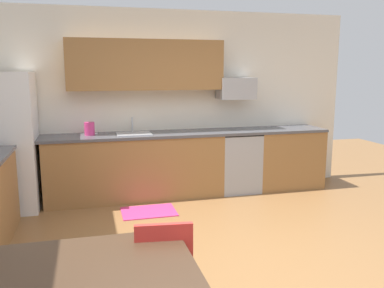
{
  "coord_description": "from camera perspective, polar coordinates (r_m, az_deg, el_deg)",
  "views": [
    {
      "loc": [
        -1.14,
        -3.38,
        1.82
      ],
      "look_at": [
        0.0,
        1.0,
        1.0
      ],
      "focal_mm": 37.93,
      "sensor_mm": 36.0,
      "label": 1
    }
  ],
  "objects": [
    {
      "name": "refrigerator",
      "position": [
        5.77,
        -24.75,
        0.19
      ],
      "size": [
        0.76,
        0.7,
        1.81
      ],
      "primitive_type": "cube",
      "color": "white",
      "rests_on": "ground"
    },
    {
      "name": "cabinet_run_back",
      "position": [
        5.88,
        -7.95,
        -3.31
      ],
      "size": [
        2.5,
        0.6,
        0.9
      ],
      "primitive_type": "cube",
      "color": "olive",
      "rests_on": "ground"
    },
    {
      "name": "cabinet_run_back_right",
      "position": [
        6.58,
        13.08,
        -2.03
      ],
      "size": [
        1.05,
        0.6,
        0.9
      ],
      "primitive_type": "cube",
      "color": "olive",
      "rests_on": "ground"
    },
    {
      "name": "upper_cabinets_back",
      "position": [
        5.87,
        -6.47,
        10.98
      ],
      "size": [
        2.2,
        0.34,
        0.7
      ],
      "primitive_type": "cube",
      "color": "olive"
    },
    {
      "name": "microwave",
      "position": [
        6.19,
        6.2,
        7.78
      ],
      "size": [
        0.54,
        0.36,
        0.32
      ],
      "primitive_type": "cube",
      "color": "#9EA0A5"
    },
    {
      "name": "chair_near_table",
      "position": [
        2.71,
        -3.75,
        -18.81
      ],
      "size": [
        0.44,
        0.44,
        0.85
      ],
      "color": "red",
      "rests_on": "ground"
    },
    {
      "name": "sink_basin",
      "position": [
        5.79,
        -8.17,
        0.82
      ],
      "size": [
        0.48,
        0.4,
        0.14
      ],
      "primitive_type": "cube",
      "color": "#A5A8AD",
      "rests_on": "countertop_back"
    },
    {
      "name": "oven_range",
      "position": [
        6.24,
        6.33,
        -2.43
      ],
      "size": [
        0.6,
        0.6,
        0.91
      ],
      "color": "#999BA0",
      "rests_on": "ground"
    },
    {
      "name": "ground_plane",
      "position": [
        4.01,
        3.75,
        -16.78
      ],
      "size": [
        12.0,
        12.0,
        0.0
      ],
      "primitive_type": "plane",
      "color": "olive"
    },
    {
      "name": "countertop_back",
      "position": [
        5.87,
        -3.19,
        1.42
      ],
      "size": [
        4.8,
        0.64,
        0.04
      ],
      "primitive_type": "cube",
      "color": "#4C4C51",
      "rests_on": "cabinet_run_back"
    },
    {
      "name": "kettle",
      "position": [
        5.79,
        -14.21,
        2.01
      ],
      "size": [
        0.14,
        0.14,
        0.2
      ],
      "primitive_type": "cylinder",
      "color": "#CC3372",
      "rests_on": "countertop_back"
    },
    {
      "name": "floor_mat",
      "position": [
        5.4,
        -6.11,
        -9.43
      ],
      "size": [
        0.7,
        0.5,
        0.01
      ],
      "primitive_type": "cube",
      "color": "#CC3372",
      "rests_on": "ground"
    },
    {
      "name": "wall_back",
      "position": [
        6.16,
        -3.88,
        5.87
      ],
      "size": [
        5.8,
        0.1,
        2.7
      ],
      "primitive_type": "cube",
      "color": "silver",
      "rests_on": "ground"
    },
    {
      "name": "dining_table",
      "position": [
        2.45,
        -16.81,
        -17.96
      ],
      "size": [
        1.4,
        0.9,
        0.74
      ],
      "color": "#422D1E",
      "rests_on": "ground"
    },
    {
      "name": "sink_faucet",
      "position": [
        5.95,
        -8.4,
        2.62
      ],
      "size": [
        0.02,
        0.02,
        0.24
      ],
      "primitive_type": "cylinder",
      "color": "#B2B5BA",
      "rests_on": "countertop_back"
    }
  ]
}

